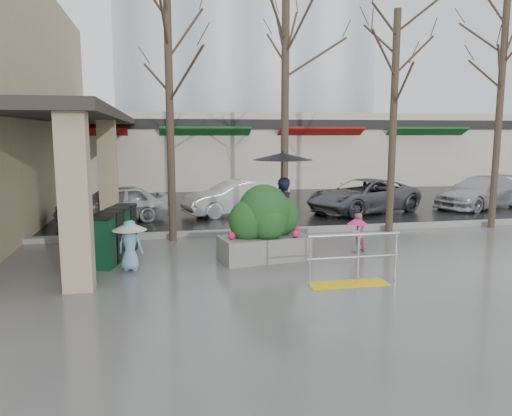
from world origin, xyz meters
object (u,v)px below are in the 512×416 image
object	(u,v)px
tree_mideast	(395,67)
child_pink	(357,230)
tree_west	(168,53)
child_blue	(130,239)
tree_midwest	(285,51)
planter	(264,224)
tree_east	(504,52)
handrail	(351,266)
car_c	(363,196)
woman	(282,189)
car_d	(480,192)
news_boxes	(115,234)
car_b	(236,198)
car_a	(112,204)

from	to	relation	value
tree_mideast	child_pink	distance (m)	5.25
tree_west	tree_mideast	xyz separation A→B (m)	(6.50, 0.00, -0.22)
child_blue	tree_mideast	bearing A→B (deg)	-139.56
tree_midwest	tree_mideast	world-z (taller)	tree_midwest
planter	tree_east	bearing A→B (deg)	17.77
tree_east	child_pink	size ratio (longest dim) A/B	7.22
child_blue	planter	bearing A→B (deg)	-153.95
handrail	car_c	distance (m)	9.23
tree_east	child_blue	bearing A→B (deg)	-165.19
child_pink	car_c	xyz separation A→B (m)	(2.66, 5.87, 0.07)
woman	car_d	distance (m)	11.04
handrail	child_blue	bearing A→B (deg)	156.54
news_boxes	car_b	xyz separation A→B (m)	(3.81, 5.83, 0.03)
tree_mideast	car_a	xyz separation A→B (m)	(-8.39, 3.25, -4.23)
tree_east	child_pink	bearing A→B (deg)	-157.49
car_b	car_d	size ratio (longest dim) A/B	0.88
car_b	car_c	world-z (taller)	same
tree_mideast	woman	world-z (taller)	tree_mideast
news_boxes	car_a	bearing A→B (deg)	109.24
tree_midwest	planter	bearing A→B (deg)	-114.04
tree_west	car_c	xyz separation A→B (m)	(7.18, 3.60, -4.45)
child_blue	car_d	distance (m)	14.87
news_boxes	car_a	world-z (taller)	car_a
handrail	child_pink	size ratio (longest dim) A/B	1.90
child_pink	planter	size ratio (longest dim) A/B	0.45
child_blue	car_b	world-z (taller)	car_b
handrail	car_d	xyz separation A→B (m)	(8.90, 8.62, 0.25)
tree_mideast	car_d	bearing A→B (deg)	33.51
tree_mideast	child_blue	xyz separation A→B (m)	(-7.50, -2.91, -4.16)
child_blue	car_d	xyz separation A→B (m)	(13.26, 6.73, -0.06)
tree_midwest	tree_mideast	xyz separation A→B (m)	(3.30, -0.00, -0.37)
tree_east	woman	xyz separation A→B (m)	(-7.28, -1.65, -3.82)
tree_east	planter	world-z (taller)	tree_east
handrail	planter	xyz separation A→B (m)	(-1.29, 2.26, 0.48)
handrail	news_boxes	distance (m)	5.62
tree_west	planter	distance (m)	5.35
child_pink	car_b	bearing A→B (deg)	-101.27
car_a	car_c	world-z (taller)	same
tree_west	child_blue	world-z (taller)	tree_west
tree_west	woman	distance (m)	4.74
news_boxes	car_b	size ratio (longest dim) A/B	0.58
tree_west	car_a	xyz separation A→B (m)	(-1.89, 3.25, -4.45)
child_blue	planter	xyz separation A→B (m)	(3.07, 0.37, 0.16)
car_d	tree_mideast	bearing A→B (deg)	-78.20
tree_midwest	tree_mideast	bearing A→B (deg)	-0.00
child_blue	car_c	distance (m)	10.45
tree_east	child_pink	world-z (taller)	tree_east
tree_midwest	car_c	bearing A→B (deg)	42.12
tree_west	planter	world-z (taller)	tree_west
tree_east	car_c	bearing A→B (deg)	128.14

